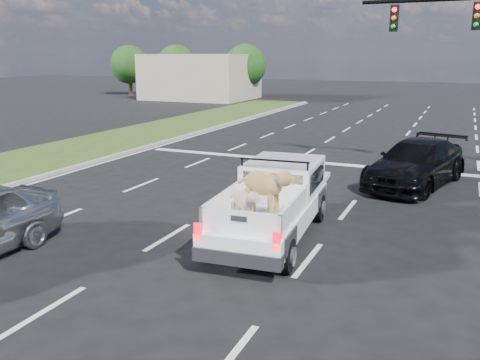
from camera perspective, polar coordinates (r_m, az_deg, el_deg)
The scene contains 10 objects.
ground at distance 11.65m, azimuth -0.70°, elevation -7.63°, with size 160.00×160.00×0.00m, color black.
road_markings at distance 17.55m, azimuth 8.19°, elevation -0.36°, with size 17.75×60.00×0.01m.
grass_median_left at distance 22.92m, azimuth -21.12°, elevation 2.29°, with size 5.00×60.00×0.10m, color #284716.
curb_left at distance 21.28m, azimuth -16.42°, elevation 1.88°, with size 0.15×60.00×0.14m, color #9D9590.
building_left at distance 52.04m, azimuth -4.44°, elevation 11.49°, with size 10.00×8.00×4.40m, color tan.
tree_far_a at distance 59.01m, azimuth -12.33°, elevation 12.54°, with size 4.20×4.20×5.40m.
tree_far_b at distance 55.71m, azimuth -7.20°, elevation 12.69°, with size 4.20×4.20×5.40m.
tree_far_c at distance 52.08m, azimuth 0.58°, elevation 12.72°, with size 4.20×4.20×5.40m.
pickup_truck at distance 12.13m, azimuth 3.70°, elevation -2.32°, with size 2.23×5.15×1.88m.
black_coupe at distance 17.99m, azimuth 19.19°, elevation 1.80°, with size 2.11×5.19×1.51m, color black.
Camera 1 is at (4.49, -9.87, 4.25)m, focal length 38.00 mm.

